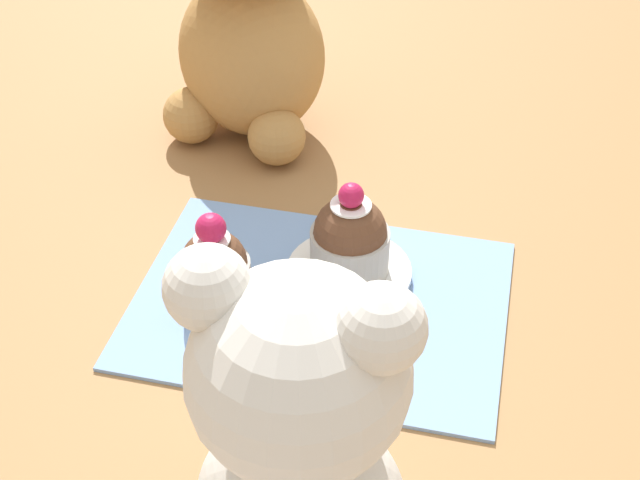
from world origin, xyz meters
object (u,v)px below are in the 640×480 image
cupcake_near_cream_bear (215,269)px  saucer_plate (349,272)px  cupcake_near_tan_bear (350,239)px  teddy_bear_cream (303,448)px

cupcake_near_cream_bear → saucer_plate: 0.09m
cupcake_near_tan_bear → teddy_bear_cream: bearing=95.8°
cupcake_near_tan_bear → cupcake_near_cream_bear: bearing=29.0°
saucer_plate → cupcake_near_tan_bear: (0.00, 0.00, 0.03)m
teddy_bear_cream → saucer_plate: (0.02, -0.22, -0.09)m
cupcake_near_cream_bear → cupcake_near_tan_bear: (-0.08, -0.04, 0.00)m
saucer_plate → cupcake_near_tan_bear: size_ratio=1.21×
saucer_plate → teddy_bear_cream: bearing=95.8°
teddy_bear_cream → cupcake_near_cream_bear: size_ratio=2.86×
teddy_bear_cream → cupcake_near_tan_bear: (0.02, -0.22, -0.06)m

